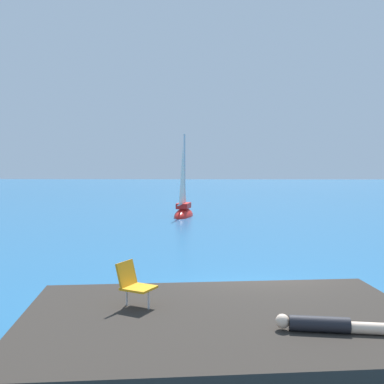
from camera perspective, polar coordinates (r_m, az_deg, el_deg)
The scene contains 7 objects.
ground_plane at distance 11.95m, azimuth 7.68°, elevation -13.48°, with size 160.00×160.00×0.00m, color #236093.
shore_ledge at distance 8.20m, azimuth 3.72°, elevation -18.15°, with size 6.75×4.32×0.96m, color #2D2823.
boulder_seaward at distance 10.57m, azimuth 15.87°, elevation -15.92°, with size 1.21×0.97×0.66m, color #2A291F.
boulder_inland at distance 11.00m, azimuth -6.55°, elevation -15.02°, with size 1.19×0.95×0.65m, color #312721.
sailboat_near at distance 29.65m, azimuth -1.05°, elevation -2.44°, with size 1.56×3.20×5.83m.
person_sunbather at distance 7.54m, azimuth 16.50°, elevation -15.50°, with size 1.76×0.38×0.25m.
beach_chair at distance 8.42m, azimuth -7.29°, elevation -11.00°, with size 0.75×0.69×0.80m.
Camera 1 is at (-1.26, -11.34, 3.54)m, focal length 43.08 mm.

